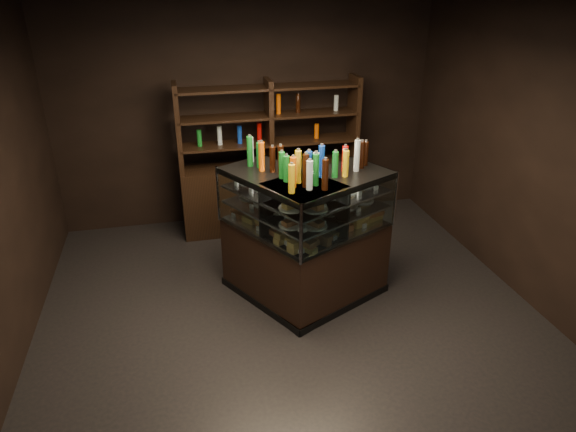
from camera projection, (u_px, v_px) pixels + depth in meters
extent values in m
plane|color=black|center=(291.00, 315.00, 5.24)|extent=(5.00, 5.00, 0.00)
cube|color=black|center=(248.00, 112.00, 6.81)|extent=(5.00, 0.02, 3.00)
cube|color=black|center=(415.00, 364.00, 2.40)|extent=(5.00, 0.02, 3.00)
cube|color=black|center=(535.00, 157.00, 5.12)|extent=(0.02, 5.00, 3.00)
cube|color=black|center=(327.00, 266.00, 5.33)|extent=(1.39, 1.10, 0.81)
cube|color=black|center=(325.00, 295.00, 5.49)|extent=(1.43, 1.14, 0.08)
cube|color=black|center=(330.00, 181.00, 4.93)|extent=(1.39, 1.10, 0.06)
cube|color=silver|center=(328.00, 230.00, 5.15)|extent=(1.33, 1.04, 0.02)
cube|color=silver|center=(329.00, 213.00, 5.07)|extent=(1.33, 1.04, 0.02)
cube|color=silver|center=(329.00, 197.00, 5.00)|extent=(1.33, 1.04, 0.02)
cube|color=white|center=(352.00, 216.00, 4.81)|extent=(1.12, 0.55, 0.57)
cylinder|color=silver|center=(395.00, 199.00, 5.17)|extent=(0.03, 0.03, 0.59)
cylinder|color=silver|center=(301.00, 235.00, 4.46)|extent=(0.03, 0.03, 0.59)
cube|color=black|center=(281.00, 264.00, 5.37)|extent=(1.15, 1.39, 0.81)
cube|color=black|center=(281.00, 294.00, 5.52)|extent=(1.18, 1.43, 0.08)
cube|color=black|center=(280.00, 179.00, 4.96)|extent=(1.15, 1.39, 0.06)
cube|color=silver|center=(281.00, 229.00, 5.19)|extent=(1.08, 1.32, 0.02)
cube|color=silver|center=(281.00, 211.00, 5.11)|extent=(1.08, 1.32, 0.02)
cube|color=silver|center=(280.00, 195.00, 5.03)|extent=(1.08, 1.32, 0.02)
cube|color=white|center=(255.00, 213.00, 4.87)|extent=(0.61, 1.09, 0.57)
cylinder|color=silver|center=(301.00, 235.00, 4.46)|extent=(0.03, 0.03, 0.59)
cylinder|color=silver|center=(218.00, 194.00, 5.30)|extent=(0.03, 0.03, 0.59)
cube|color=#C17945|center=(290.00, 244.00, 4.82)|extent=(0.20, 0.16, 0.06)
cube|color=#C17945|center=(306.00, 237.00, 4.94)|extent=(0.20, 0.16, 0.06)
cube|color=#C17945|center=(322.00, 231.00, 5.06)|extent=(0.20, 0.16, 0.06)
cube|color=#C17945|center=(338.00, 225.00, 5.18)|extent=(0.20, 0.16, 0.06)
cube|color=#C17945|center=(352.00, 219.00, 5.29)|extent=(0.20, 0.16, 0.06)
cube|color=#C17945|center=(366.00, 214.00, 5.41)|extent=(0.20, 0.16, 0.06)
cylinder|color=white|center=(292.00, 225.00, 4.80)|extent=(0.24, 0.24, 0.02)
cube|color=#C17945|center=(292.00, 221.00, 4.78)|extent=(0.19, 0.15, 0.05)
cylinder|color=white|center=(311.00, 218.00, 4.93)|extent=(0.24, 0.24, 0.02)
cube|color=#C17945|center=(311.00, 215.00, 4.92)|extent=(0.19, 0.15, 0.05)
cylinder|color=white|center=(329.00, 211.00, 5.07)|extent=(0.24, 0.24, 0.02)
cube|color=#C17945|center=(329.00, 208.00, 5.05)|extent=(0.19, 0.15, 0.05)
cylinder|color=white|center=(346.00, 205.00, 5.20)|extent=(0.24, 0.24, 0.02)
cube|color=#C17945|center=(346.00, 202.00, 5.18)|extent=(0.19, 0.15, 0.05)
cylinder|color=white|center=(362.00, 199.00, 5.33)|extent=(0.24, 0.24, 0.02)
cube|color=#C17945|center=(362.00, 196.00, 5.32)|extent=(0.19, 0.15, 0.05)
cylinder|color=white|center=(292.00, 208.00, 4.72)|extent=(0.24, 0.24, 0.02)
cube|color=#C17945|center=(292.00, 204.00, 4.71)|extent=(0.19, 0.15, 0.05)
cylinder|color=white|center=(311.00, 201.00, 4.86)|extent=(0.24, 0.24, 0.02)
cube|color=#C17945|center=(311.00, 198.00, 4.84)|extent=(0.19, 0.15, 0.05)
cylinder|color=white|center=(329.00, 195.00, 4.99)|extent=(0.24, 0.24, 0.02)
cube|color=#C17945|center=(329.00, 192.00, 4.98)|extent=(0.19, 0.15, 0.05)
cylinder|color=white|center=(346.00, 189.00, 5.13)|extent=(0.24, 0.24, 0.02)
cube|color=#C17945|center=(347.00, 186.00, 5.11)|extent=(0.19, 0.15, 0.05)
cylinder|color=white|center=(363.00, 184.00, 5.26)|extent=(0.24, 0.24, 0.02)
cube|color=#C17945|center=(363.00, 181.00, 5.25)|extent=(0.19, 0.15, 0.05)
cube|color=#C17945|center=(246.00, 210.00, 5.50)|extent=(0.17, 0.20, 0.06)
cube|color=#C17945|center=(259.00, 216.00, 5.36)|extent=(0.17, 0.20, 0.06)
cube|color=#C17945|center=(272.00, 223.00, 5.22)|extent=(0.17, 0.20, 0.06)
cube|color=#C17945|center=(285.00, 230.00, 5.08)|extent=(0.17, 0.20, 0.06)
cube|color=#C17945|center=(300.00, 237.00, 4.94)|extent=(0.17, 0.20, 0.06)
cube|color=#C17945|center=(315.00, 244.00, 4.80)|extent=(0.17, 0.20, 0.06)
cylinder|color=white|center=(251.00, 196.00, 5.41)|extent=(0.24, 0.24, 0.02)
cube|color=#C17945|center=(251.00, 193.00, 5.40)|extent=(0.16, 0.19, 0.05)
cylinder|color=white|center=(265.00, 203.00, 5.26)|extent=(0.24, 0.24, 0.02)
cube|color=#C17945|center=(265.00, 200.00, 5.24)|extent=(0.16, 0.19, 0.05)
cylinder|color=white|center=(280.00, 210.00, 5.10)|extent=(0.24, 0.24, 0.02)
cube|color=#C17945|center=(280.00, 207.00, 5.08)|extent=(0.16, 0.19, 0.05)
cylinder|color=white|center=(297.00, 217.00, 4.94)|extent=(0.24, 0.24, 0.02)
cube|color=#C17945|center=(297.00, 214.00, 4.92)|extent=(0.16, 0.19, 0.05)
cylinder|color=white|center=(314.00, 225.00, 4.78)|extent=(0.24, 0.24, 0.02)
cube|color=#C17945|center=(314.00, 222.00, 4.77)|extent=(0.16, 0.19, 0.05)
cylinder|color=white|center=(250.00, 181.00, 5.34)|extent=(0.24, 0.24, 0.02)
cube|color=#C17945|center=(250.00, 178.00, 5.33)|extent=(0.16, 0.19, 0.05)
cylinder|color=white|center=(265.00, 187.00, 5.18)|extent=(0.24, 0.24, 0.02)
cube|color=#C17945|center=(265.00, 184.00, 5.17)|extent=(0.16, 0.19, 0.05)
cylinder|color=white|center=(280.00, 194.00, 5.02)|extent=(0.24, 0.24, 0.02)
cube|color=#C17945|center=(280.00, 191.00, 5.01)|extent=(0.16, 0.19, 0.05)
cylinder|color=white|center=(297.00, 201.00, 4.87)|extent=(0.24, 0.24, 0.02)
cube|color=#C17945|center=(297.00, 198.00, 4.85)|extent=(0.16, 0.19, 0.05)
cylinder|color=white|center=(314.00, 209.00, 4.71)|extent=(0.24, 0.24, 0.02)
cube|color=#C17945|center=(315.00, 205.00, 4.69)|extent=(0.16, 0.19, 0.05)
cylinder|color=#B20C0A|center=(287.00, 176.00, 4.56)|extent=(0.06, 0.06, 0.28)
cylinder|color=silver|center=(287.00, 160.00, 4.49)|extent=(0.03, 0.03, 0.02)
cylinder|color=#147223|center=(296.00, 174.00, 4.61)|extent=(0.06, 0.06, 0.28)
cylinder|color=silver|center=(296.00, 158.00, 4.55)|extent=(0.03, 0.03, 0.02)
cylinder|color=silver|center=(304.00, 172.00, 4.66)|extent=(0.06, 0.06, 0.28)
cylinder|color=silver|center=(304.00, 156.00, 4.60)|extent=(0.03, 0.03, 0.02)
cylinder|color=#D8590A|center=(312.00, 169.00, 4.72)|extent=(0.06, 0.06, 0.28)
cylinder|color=silver|center=(312.00, 154.00, 4.65)|extent=(0.03, 0.03, 0.02)
cylinder|color=black|center=(319.00, 167.00, 4.77)|extent=(0.06, 0.06, 0.28)
cylinder|color=silver|center=(320.00, 152.00, 4.71)|extent=(0.03, 0.03, 0.02)
cylinder|color=yellow|center=(327.00, 165.00, 4.83)|extent=(0.06, 0.06, 0.28)
cylinder|color=silver|center=(327.00, 150.00, 4.76)|extent=(0.03, 0.03, 0.02)
cylinder|color=#0F38B2|center=(334.00, 163.00, 4.88)|extent=(0.06, 0.06, 0.28)
cylinder|color=silver|center=(335.00, 148.00, 4.82)|extent=(0.03, 0.03, 0.02)
cylinder|color=#B20C0A|center=(341.00, 161.00, 4.93)|extent=(0.06, 0.06, 0.28)
cylinder|color=silver|center=(342.00, 146.00, 4.87)|extent=(0.03, 0.03, 0.02)
cylinder|color=#147223|center=(348.00, 159.00, 4.99)|extent=(0.06, 0.06, 0.28)
cylinder|color=silver|center=(349.00, 144.00, 4.92)|extent=(0.03, 0.03, 0.02)
cylinder|color=silver|center=(355.00, 157.00, 5.04)|extent=(0.06, 0.06, 0.28)
cylinder|color=silver|center=(356.00, 142.00, 4.98)|extent=(0.03, 0.03, 0.02)
cylinder|color=#D8590A|center=(362.00, 155.00, 5.10)|extent=(0.06, 0.06, 0.28)
cylinder|color=silver|center=(363.00, 140.00, 5.03)|extent=(0.03, 0.03, 0.02)
cylinder|color=black|center=(368.00, 153.00, 5.15)|extent=(0.06, 0.06, 0.28)
cylinder|color=silver|center=(369.00, 138.00, 5.09)|extent=(0.03, 0.03, 0.02)
cylinder|color=#B20C0A|center=(246.00, 150.00, 5.24)|extent=(0.06, 0.06, 0.28)
cylinder|color=silver|center=(246.00, 136.00, 5.17)|extent=(0.03, 0.03, 0.02)
cylinder|color=#147223|center=(252.00, 152.00, 5.17)|extent=(0.06, 0.06, 0.28)
cylinder|color=silver|center=(252.00, 138.00, 5.11)|extent=(0.03, 0.03, 0.02)
cylinder|color=silver|center=(258.00, 154.00, 5.11)|extent=(0.06, 0.06, 0.28)
cylinder|color=silver|center=(258.00, 140.00, 5.05)|extent=(0.03, 0.03, 0.02)
cylinder|color=#D8590A|center=(264.00, 157.00, 5.05)|extent=(0.06, 0.06, 0.28)
cylinder|color=silver|center=(264.00, 142.00, 4.98)|extent=(0.03, 0.03, 0.02)
cylinder|color=black|center=(270.00, 159.00, 4.98)|extent=(0.06, 0.06, 0.28)
cylinder|color=silver|center=(270.00, 144.00, 4.92)|extent=(0.03, 0.03, 0.02)
cylinder|color=yellow|center=(277.00, 161.00, 4.92)|extent=(0.06, 0.06, 0.28)
cylinder|color=silver|center=(277.00, 146.00, 4.85)|extent=(0.03, 0.03, 0.02)
cylinder|color=#0F38B2|center=(283.00, 164.00, 4.85)|extent=(0.06, 0.06, 0.28)
cylinder|color=silver|center=(283.00, 149.00, 4.79)|extent=(0.03, 0.03, 0.02)
cylinder|color=#B20C0A|center=(290.00, 166.00, 4.79)|extent=(0.06, 0.06, 0.28)
cylinder|color=silver|center=(290.00, 151.00, 4.73)|extent=(0.03, 0.03, 0.02)
cylinder|color=#147223|center=(297.00, 169.00, 4.73)|extent=(0.06, 0.06, 0.28)
cylinder|color=silver|center=(297.00, 153.00, 4.66)|extent=(0.03, 0.03, 0.02)
cylinder|color=silver|center=(304.00, 172.00, 4.66)|extent=(0.06, 0.06, 0.28)
cylinder|color=silver|center=(305.00, 156.00, 4.60)|extent=(0.03, 0.03, 0.02)
cylinder|color=#D8590A|center=(312.00, 174.00, 4.60)|extent=(0.06, 0.06, 0.28)
cylinder|color=silver|center=(312.00, 158.00, 4.54)|extent=(0.03, 0.03, 0.02)
cylinder|color=black|center=(319.00, 177.00, 4.54)|extent=(0.06, 0.06, 0.28)
cylinder|color=silver|center=(320.00, 161.00, 4.47)|extent=(0.03, 0.03, 0.02)
cylinder|color=black|center=(353.00, 271.00, 5.86)|extent=(0.23, 0.23, 0.17)
cone|color=#1D5518|center=(355.00, 246.00, 5.72)|extent=(0.34, 0.34, 0.48)
cone|color=#1D5518|center=(355.00, 233.00, 5.65)|extent=(0.27, 0.27, 0.33)
cube|color=black|center=(270.00, 196.00, 6.90)|extent=(2.32, 0.42, 0.90)
cube|color=black|center=(178.00, 129.00, 6.24)|extent=(0.06, 0.38, 1.10)
cube|color=black|center=(269.00, 123.00, 6.47)|extent=(0.06, 0.38, 1.10)
cube|color=black|center=(354.00, 118.00, 6.70)|extent=(0.06, 0.38, 1.10)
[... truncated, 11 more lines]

